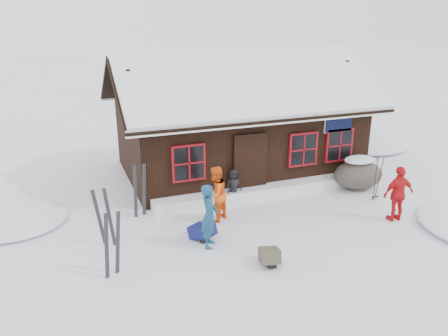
{
  "coord_description": "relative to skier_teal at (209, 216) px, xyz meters",
  "views": [
    {
      "loc": [
        -4.52,
        -9.41,
        5.47
      ],
      "look_at": [
        -0.23,
        1.76,
        1.3
      ],
      "focal_mm": 35.0,
      "sensor_mm": 36.0,
      "label": 1
    }
  ],
  "objects": [
    {
      "name": "snow_mounds",
      "position": [
        3.02,
        2.05,
        -0.82
      ],
      "size": [
        20.6,
        13.2,
        0.48
      ],
      "color": "white",
      "rests_on": "ground"
    },
    {
      "name": "mountain_hut",
      "position": [
        2.87,
        5.17,
        0.75
      ],
      "size": [
        8.9,
        6.09,
        4.42
      ],
      "color": "black",
      "rests_on": "ground"
    },
    {
      "name": "backpack_olive",
      "position": [
        1.01,
        -1.33,
        -0.66
      ],
      "size": [
        0.58,
        0.68,
        0.32
      ],
      "primitive_type": "cube",
      "rotation": [
        0.0,
        0.0,
        -0.27
      ],
      "color": "#464232",
      "rests_on": "ground"
    },
    {
      "name": "ski_pair_mid",
      "position": [
        -2.41,
        0.99,
        -0.09
      ],
      "size": [
        0.5,
        0.21,
        1.57
      ],
      "rotation": [
        0.0,
        0.0,
        -0.3
      ],
      "color": "black",
      "rests_on": "ground"
    },
    {
      "name": "skier_orange_right",
      "position": [
        5.4,
        -0.49,
        -0.02
      ],
      "size": [
        0.96,
        0.45,
        1.6
      ],
      "primitive_type": "imported",
      "rotation": [
        0.0,
        0.0,
        3.07
      ],
      "color": "red",
      "rests_on": "ground"
    },
    {
      "name": "skier_teal",
      "position": [
        0.0,
        0.0,
        0.0
      ],
      "size": [
        0.63,
        0.72,
        1.65
      ],
      "primitive_type": "imported",
      "rotation": [
        0.0,
        0.0,
        1.07
      ],
      "color": "navy",
      "rests_on": "ground"
    },
    {
      "name": "boulder",
      "position": [
        5.92,
        1.93,
        -0.32
      ],
      "size": [
        1.7,
        1.28,
        1.0
      ],
      "color": "#524942",
      "rests_on": "ground"
    },
    {
      "name": "skier_crouched",
      "position": [
        1.62,
        2.39,
        -0.3
      ],
      "size": [
        0.56,
        0.42,
        1.04
      ],
      "primitive_type": "imported",
      "rotation": [
        0.0,
        0.0,
        0.19
      ],
      "color": "black",
      "rests_on": "ground"
    },
    {
      "name": "skier_orange_left",
      "position": [
        0.64,
        1.31,
        -0.02
      ],
      "size": [
        0.98,
        0.94,
        1.6
      ],
      "primitive_type": "imported",
      "rotation": [
        0.0,
        0.0,
        3.76
      ],
      "color": "#EF5A10",
      "rests_on": "ground"
    },
    {
      "name": "snow_drift",
      "position": [
        2.87,
        2.44,
        -0.65
      ],
      "size": [
        7.6,
        0.6,
        0.35
      ],
      "primitive_type": "cube",
      "color": "white",
      "rests_on": "ground"
    },
    {
      "name": "ski_pair_left",
      "position": [
        -2.41,
        -0.46,
        -0.09
      ],
      "size": [
        0.46,
        0.18,
        1.57
      ],
      "rotation": [
        0.0,
        0.0,
        0.28
      ],
      "color": "black",
      "rests_on": "ground"
    },
    {
      "name": "ground",
      "position": [
        1.37,
        0.19,
        -0.82
      ],
      "size": [
        120.0,
        120.0,
        0.0
      ],
      "primitive_type": "plane",
      "color": "white",
      "rests_on": "ground"
    },
    {
      "name": "backpack_blue",
      "position": [
        -0.06,
        0.38,
        -0.66
      ],
      "size": [
        0.71,
        0.76,
        0.33
      ],
      "primitive_type": "cube",
      "rotation": [
        0.0,
        0.0,
        0.53
      ],
      "color": "#12164F",
      "rests_on": "ground"
    },
    {
      "name": "ski_poles",
      "position": [
        5.86,
        0.93,
        -0.15
      ],
      "size": [
        0.25,
        0.13,
        1.42
      ],
      "color": "black",
      "rests_on": "ground"
    },
    {
      "name": "ski_pair_right",
      "position": [
        -1.27,
        2.39,
        -0.07
      ],
      "size": [
        0.43,
        0.13,
        1.62
      ],
      "rotation": [
        0.0,
        0.0,
        0.18
      ],
      "color": "black",
      "rests_on": "ground"
    }
  ]
}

